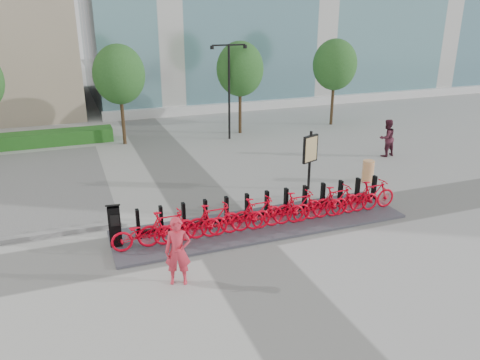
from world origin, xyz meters
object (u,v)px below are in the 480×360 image
object	(u,v)px
worker_red	(178,251)
construction_barrel	(368,171)
kiosk	(115,225)
bike_0	(143,233)
pedestrian	(387,138)
map_sign	(310,151)

from	to	relation	value
worker_red	construction_barrel	distance (m)	10.17
construction_barrel	kiosk	bearing A→B (deg)	-168.37
bike_0	construction_barrel	distance (m)	9.93
kiosk	pedestrian	size ratio (longest dim) A/B	0.76
pedestrian	map_sign	size ratio (longest dim) A/B	0.76
kiosk	construction_barrel	distance (m)	10.53
bike_0	pedestrian	distance (m)	13.63
kiosk	pedestrian	xyz separation A→B (m)	(13.26, 4.86, 0.17)
bike_0	pedestrian	world-z (taller)	pedestrian
construction_barrel	bike_0	bearing A→B (deg)	-164.85
bike_0	map_sign	world-z (taller)	map_sign
worker_red	pedestrian	bearing A→B (deg)	49.55
kiosk	map_sign	bearing A→B (deg)	23.22
worker_red	construction_barrel	size ratio (longest dim) A/B	2.01
worker_red	kiosk	bearing A→B (deg)	134.56
bike_0	worker_red	xyz separation A→B (m)	(0.55, -2.06, 0.34)
kiosk	map_sign	xyz separation A→B (m)	(7.64, 2.22, 0.82)
kiosk	worker_red	xyz separation A→B (m)	(1.27, -2.53, 0.18)
map_sign	kiosk	bearing A→B (deg)	174.25
kiosk	map_sign	world-z (taller)	map_sign
bike_0	map_sign	distance (m)	7.48
construction_barrel	map_sign	xyz separation A→B (m)	(-2.67, 0.10, 1.10)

